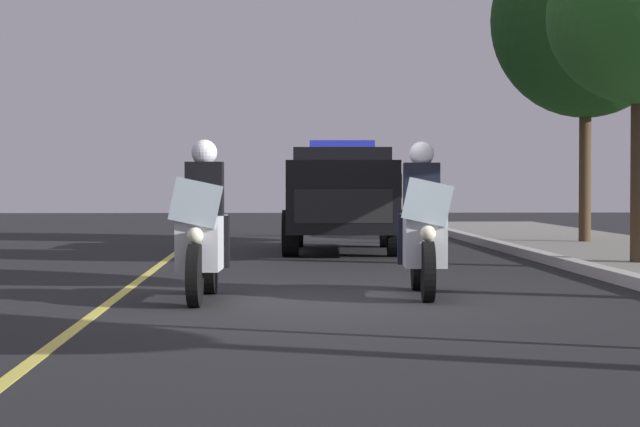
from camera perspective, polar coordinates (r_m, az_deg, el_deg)
name	(u,v)px	position (r m, az deg, el deg)	size (l,w,h in m)	color
ground_plane	(325,301)	(12.87, 0.23, -4.13)	(80.00, 80.00, 0.00)	black
lane_stripe_center	(111,301)	(12.96, -9.79, -4.10)	(48.00, 0.12, 0.01)	#E0D14C
police_motorcycle_lead_left	(203,235)	(12.97, -5.54, -1.00)	(2.14, 0.60, 1.72)	black
police_motorcycle_lead_right	(423,233)	(13.50, 4.85, -0.91)	(2.14, 0.60, 1.72)	black
police_suv	(342,194)	(22.31, 1.05, 0.94)	(5.00, 2.29, 2.05)	black
cyclist_background	(395,201)	(28.19, 3.55, 0.57)	(1.76, 0.33, 1.69)	black
tree_behind_suv	(586,20)	(24.95, 12.39, 8.87)	(3.77, 3.77, 6.36)	#42301E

